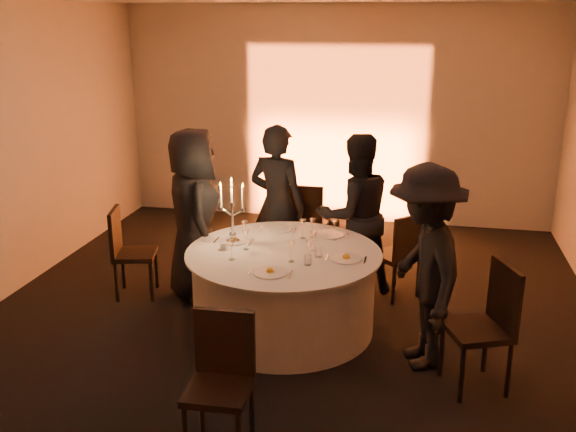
% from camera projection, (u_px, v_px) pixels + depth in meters
% --- Properties ---
extents(floor, '(7.00, 7.00, 0.00)m').
position_uv_depth(floor, '(284.00, 327.00, 6.09)').
color(floor, black).
rests_on(floor, ground).
extents(wall_back, '(7.00, 0.00, 7.00)m').
position_uv_depth(wall_back, '(336.00, 116.00, 8.91)').
color(wall_back, beige).
rests_on(wall_back, floor).
extents(wall_front, '(7.00, 0.00, 7.00)m').
position_uv_depth(wall_front, '(86.00, 393.00, 2.37)').
color(wall_front, beige).
rests_on(wall_front, floor).
extents(uplighter_fixture, '(0.25, 0.12, 0.10)m').
position_uv_depth(uplighter_fixture, '(331.00, 221.00, 9.07)').
color(uplighter_fixture, black).
rests_on(uplighter_fixture, floor).
extents(banquet_table, '(1.80, 1.80, 0.77)m').
position_uv_depth(banquet_table, '(284.00, 290.00, 5.98)').
color(banquet_table, black).
rests_on(banquet_table, floor).
extents(chair_left, '(0.50, 0.50, 0.95)m').
position_uv_depth(chair_left, '(127.00, 247.00, 6.65)').
color(chair_left, black).
rests_on(chair_left, floor).
extents(chair_back_left, '(0.46, 0.46, 1.02)m').
position_uv_depth(chair_back_left, '(306.00, 220.00, 7.39)').
color(chair_back_left, black).
rests_on(chair_back_left, floor).
extents(chair_back_right, '(0.57, 0.57, 0.92)m').
position_uv_depth(chair_back_right, '(401.00, 251.00, 6.60)').
color(chair_back_right, black).
rests_on(chair_back_right, floor).
extents(chair_right, '(0.58, 0.58, 1.02)m').
position_uv_depth(chair_right, '(488.00, 319.00, 4.97)').
color(chair_right, black).
rests_on(chair_right, floor).
extents(chair_front, '(0.43, 0.43, 0.96)m').
position_uv_depth(chair_front, '(221.00, 374.00, 4.30)').
color(chair_front, black).
rests_on(chair_front, floor).
extents(guest_left, '(0.91, 1.03, 1.78)m').
position_uv_depth(guest_left, '(194.00, 214.00, 6.56)').
color(guest_left, black).
rests_on(guest_left, floor).
extents(guest_back_left, '(0.73, 0.58, 1.76)m').
position_uv_depth(guest_back_left, '(277.00, 206.00, 6.89)').
color(guest_back_left, black).
rests_on(guest_back_left, floor).
extents(guest_back_right, '(1.04, 0.97, 1.71)m').
position_uv_depth(guest_back_right, '(355.00, 215.00, 6.64)').
color(guest_back_right, black).
rests_on(guest_back_right, floor).
extents(guest_right, '(0.94, 1.25, 1.73)m').
position_uv_depth(guest_right, '(424.00, 268.00, 5.24)').
color(guest_right, black).
rests_on(guest_right, floor).
extents(plate_left, '(0.36, 0.26, 0.08)m').
position_uv_depth(plate_left, '(233.00, 240.00, 6.11)').
color(plate_left, white).
rests_on(plate_left, banquet_table).
extents(plate_back_left, '(0.36, 0.29, 0.01)m').
position_uv_depth(plate_back_left, '(278.00, 229.00, 6.46)').
color(plate_back_left, white).
rests_on(plate_back_left, banquet_table).
extents(plate_back_right, '(0.35, 0.27, 0.01)m').
position_uv_depth(plate_back_right, '(330.00, 235.00, 6.29)').
color(plate_back_right, white).
rests_on(plate_back_right, banquet_table).
extents(plate_right, '(0.36, 0.28, 0.08)m').
position_uv_depth(plate_right, '(346.00, 258.00, 5.67)').
color(plate_right, white).
rests_on(plate_right, banquet_table).
extents(plate_front, '(0.36, 0.29, 0.08)m').
position_uv_depth(plate_front, '(270.00, 271.00, 5.37)').
color(plate_front, white).
rests_on(plate_front, banquet_table).
extents(coffee_cup, '(0.11, 0.11, 0.07)m').
position_uv_depth(coffee_cup, '(224.00, 246.00, 5.91)').
color(coffee_cup, white).
rests_on(coffee_cup, banquet_table).
extents(candelabra, '(0.27, 0.13, 0.64)m').
position_uv_depth(candelabra, '(232.00, 220.00, 6.05)').
color(candelabra, silver).
rests_on(candelabra, banquet_table).
extents(wine_glass_a, '(0.07, 0.07, 0.19)m').
position_uv_depth(wine_glass_a, '(309.00, 246.00, 5.60)').
color(wine_glass_a, white).
rests_on(wine_glass_a, banquet_table).
extents(wine_glass_b, '(0.07, 0.07, 0.19)m').
position_uv_depth(wine_glass_b, '(291.00, 247.00, 5.58)').
color(wine_glass_b, white).
rests_on(wine_glass_b, banquet_table).
extents(wine_glass_c, '(0.07, 0.07, 0.19)m').
position_uv_depth(wine_glass_c, '(303.00, 225.00, 6.17)').
color(wine_glass_c, white).
rests_on(wine_glass_c, banquet_table).
extents(wine_glass_d, '(0.07, 0.07, 0.19)m').
position_uv_depth(wine_glass_d, '(313.00, 224.00, 6.19)').
color(wine_glass_d, white).
rests_on(wine_glass_d, banquet_table).
extents(wine_glass_e, '(0.07, 0.07, 0.19)m').
position_uv_depth(wine_glass_e, '(314.00, 237.00, 5.84)').
color(wine_glass_e, white).
rests_on(wine_glass_e, banquet_table).
extents(wine_glass_f, '(0.07, 0.07, 0.19)m').
position_uv_depth(wine_glass_f, '(334.00, 226.00, 6.13)').
color(wine_glass_f, white).
rests_on(wine_glass_f, banquet_table).
extents(wine_glass_g, '(0.07, 0.07, 0.19)m').
position_uv_depth(wine_glass_g, '(245.00, 235.00, 5.87)').
color(wine_glass_g, white).
rests_on(wine_glass_g, banquet_table).
extents(wine_glass_h, '(0.07, 0.07, 0.19)m').
position_uv_depth(wine_glass_h, '(231.00, 245.00, 5.62)').
color(wine_glass_h, white).
rests_on(wine_glass_h, banquet_table).
extents(wine_glass_i, '(0.07, 0.07, 0.19)m').
position_uv_depth(wine_glass_i, '(244.00, 226.00, 6.12)').
color(wine_glass_i, white).
rests_on(wine_glass_i, banquet_table).
extents(tumbler_a, '(0.07, 0.07, 0.09)m').
position_uv_depth(tumbler_a, '(318.00, 252.00, 5.72)').
color(tumbler_a, white).
rests_on(tumbler_a, banquet_table).
extents(tumbler_b, '(0.07, 0.07, 0.09)m').
position_uv_depth(tumbler_b, '(308.00, 260.00, 5.53)').
color(tumbler_b, white).
rests_on(tumbler_b, banquet_table).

